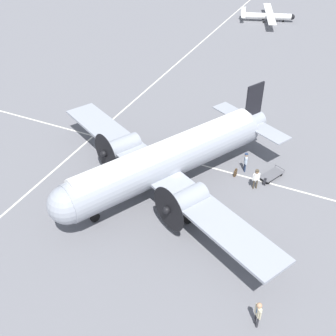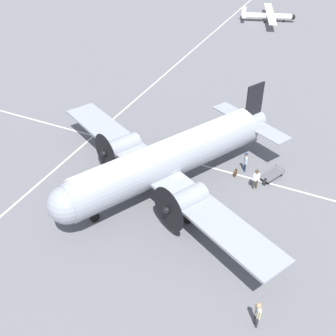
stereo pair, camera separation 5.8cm
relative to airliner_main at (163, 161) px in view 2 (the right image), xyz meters
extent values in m
plane|color=slate|center=(-0.40, 0.21, -2.60)|extent=(300.00, 300.00, 0.00)
cube|color=silver|center=(-0.40, -8.98, -2.60)|extent=(120.00, 0.16, 0.01)
cube|color=silver|center=(-4.09, 0.21, -2.60)|extent=(0.16, 120.00, 0.01)
cylinder|color=#9399A3|center=(-0.40, 0.21, -0.15)|extent=(15.55, 9.90, 2.70)
cylinder|color=white|center=(-0.40, 0.21, 0.59)|extent=(14.47, 8.81, 1.89)
sphere|color=#9399A3|center=(6.75, -3.55, -0.15)|extent=(2.57, 2.57, 2.57)
cylinder|color=#9399A3|center=(-7.54, 3.96, -0.01)|extent=(3.48, 2.78, 1.49)
cube|color=black|center=(-8.06, 4.24, 1.88)|extent=(1.63, 0.95, 3.11)
cube|color=#9399A3|center=(-7.89, 4.14, 0.12)|extent=(4.88, 7.36, 0.10)
cube|color=#9399A3|center=(0.65, -0.34, -0.49)|extent=(13.15, 21.90, 0.20)
cylinder|color=#9399A3|center=(2.74, 3.05, -0.47)|extent=(3.13, 2.60, 1.49)
cylinder|color=black|center=(4.09, 2.35, -0.47)|extent=(1.49, 2.78, 3.12)
sphere|color=black|center=(4.21, 2.28, -0.47)|extent=(0.52, 0.52, 0.52)
cylinder|color=#9399A3|center=(-0.96, -3.99, -0.47)|extent=(3.13, 2.60, 1.49)
cylinder|color=black|center=(0.39, -4.70, -0.47)|extent=(1.49, 2.78, 3.12)
sphere|color=black|center=(0.51, -4.76, -0.47)|extent=(0.52, 0.52, 0.52)
cylinder|color=#4C4C51|center=(2.50, 3.18, -1.56)|extent=(0.18, 0.18, 0.99)
cylinder|color=black|center=(2.50, 3.18, -2.05)|extent=(1.11, 0.78, 1.10)
cylinder|color=#4C4C51|center=(-1.20, -3.86, -1.56)|extent=(0.18, 0.18, 0.99)
cylinder|color=black|center=(-1.20, -3.86, -2.05)|extent=(1.11, 0.78, 1.10)
cylinder|color=#4C4C51|center=(5.18, -2.72, -1.81)|extent=(0.14, 0.14, 0.89)
cylinder|color=black|center=(5.18, -2.72, -2.25)|extent=(0.70, 0.48, 0.70)
cylinder|color=#2D2D33|center=(8.40, 9.59, -2.16)|extent=(0.13, 0.13, 0.89)
cylinder|color=#2D2D33|center=(8.21, 9.42, -2.16)|extent=(0.13, 0.13, 0.89)
cube|color=beige|center=(8.30, 9.51, -1.38)|extent=(0.45, 0.43, 0.66)
sphere|color=tan|center=(8.30, 9.51, -0.90)|extent=(0.30, 0.30, 0.30)
cylinder|color=beige|center=(8.51, 9.68, -1.42)|extent=(0.10, 0.10, 0.63)
cylinder|color=beige|center=(8.10, 9.34, -1.42)|extent=(0.10, 0.10, 0.63)
cube|color=navy|center=(8.37, 9.42, -1.30)|extent=(0.05, 0.04, 0.42)
cylinder|color=navy|center=(-4.91, 4.85, -2.20)|extent=(0.12, 0.12, 0.80)
cylinder|color=navy|center=(-4.70, 4.96, -2.20)|extent=(0.12, 0.12, 0.80)
cube|color=silver|center=(-4.81, 4.90, -1.50)|extent=(0.42, 0.34, 0.60)
sphere|color=tan|center=(-4.81, 4.90, -1.07)|extent=(0.27, 0.27, 0.27)
cylinder|color=silver|center=(-5.02, 4.79, -1.54)|extent=(0.09, 0.09, 0.57)
cylinder|color=silver|center=(-4.59, 5.01, -1.54)|extent=(0.09, 0.09, 0.57)
cylinder|color=navy|center=(-4.81, 4.90, -0.96)|extent=(0.38, 0.38, 0.07)
cylinder|color=#473D2D|center=(-3.07, 6.36, -2.19)|extent=(0.12, 0.12, 0.82)
cylinder|color=#473D2D|center=(-2.93, 6.16, -2.19)|extent=(0.12, 0.12, 0.82)
cube|color=white|center=(-3.00, 6.26, -1.48)|extent=(0.38, 0.43, 0.61)
sphere|color=#8C6647|center=(-3.00, 6.26, -1.04)|extent=(0.27, 0.27, 0.27)
cylinder|color=white|center=(-3.14, 6.46, -1.51)|extent=(0.10, 0.10, 0.58)
cylinder|color=white|center=(-2.86, 6.06, -1.51)|extent=(0.10, 0.10, 0.58)
cylinder|color=#473D2D|center=(-3.00, 6.26, -0.92)|extent=(0.40, 0.40, 0.07)
cube|color=#232328|center=(-3.85, 6.80, -2.38)|extent=(0.42, 0.18, 0.43)
cube|color=black|center=(-3.85, 6.80, -2.14)|extent=(0.15, 0.13, 0.02)
cube|color=#47331E|center=(-3.91, 4.43, -2.34)|extent=(0.47, 0.15, 0.53)
cube|color=#312315|center=(-3.91, 4.43, -2.04)|extent=(0.17, 0.11, 0.02)
cube|color=#56565B|center=(-4.84, 7.07, -2.30)|extent=(2.25, 1.70, 0.04)
cube|color=#56565B|center=(-5.74, 7.48, -2.06)|extent=(0.43, 0.87, 0.04)
cylinder|color=#56565B|center=(-5.56, 7.88, -2.17)|extent=(0.04, 0.04, 0.22)
cylinder|color=#56565B|center=(-5.93, 7.07, -2.17)|extent=(0.04, 0.04, 0.22)
cylinder|color=black|center=(-3.98, 7.09, -2.46)|extent=(0.28, 0.17, 0.28)
cylinder|color=black|center=(-4.29, 6.40, -2.46)|extent=(0.28, 0.17, 0.28)
cylinder|color=black|center=(-5.39, 7.73, -2.46)|extent=(0.28, 0.17, 0.28)
cylinder|color=black|center=(-5.70, 7.04, -2.46)|extent=(0.28, 0.17, 0.28)
cylinder|color=white|center=(-43.27, -3.34, -1.80)|extent=(3.18, 7.21, 0.89)
sphere|color=black|center=(-44.49, 0.27, -1.80)|extent=(0.80, 0.80, 0.80)
cube|color=white|center=(-43.40, -2.96, -1.40)|extent=(10.75, 4.57, 0.08)
cube|color=white|center=(-42.13, -6.73, -1.09)|extent=(0.26, 0.63, 1.16)
cube|color=white|center=(-42.13, -6.73, -1.67)|extent=(3.57, 1.68, 0.04)
cylinder|color=black|center=(-44.10, -0.88, -2.46)|extent=(0.17, 0.29, 0.28)
cylinder|color=#4C4C51|center=(-44.10, -0.88, -2.36)|extent=(0.06, 0.06, 0.21)
cylinder|color=black|center=(-43.91, -3.99, -2.46)|extent=(0.17, 0.29, 0.28)
cylinder|color=#4C4C51|center=(-43.91, -3.99, -2.36)|extent=(0.06, 0.06, 0.21)
cylinder|color=black|center=(-42.37, -3.47, -2.46)|extent=(0.17, 0.29, 0.28)
cylinder|color=#4C4C51|center=(-42.37, -3.47, -2.36)|extent=(0.06, 0.06, 0.21)
camera|label=1|loc=(22.24, 10.86, 17.64)|focal=45.00mm
camera|label=2|loc=(22.22, 10.91, 17.64)|focal=45.00mm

